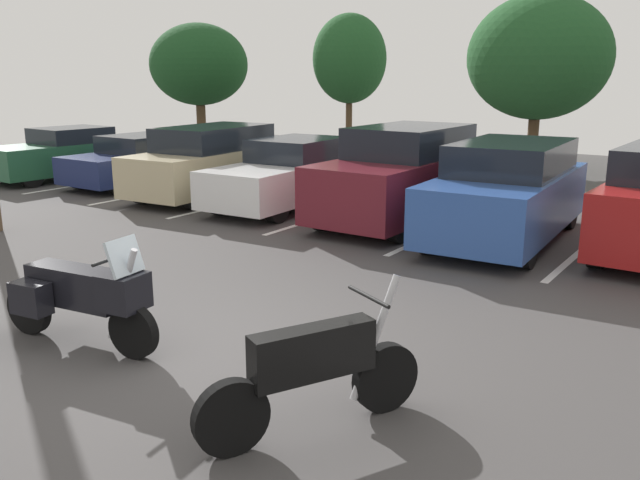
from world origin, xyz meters
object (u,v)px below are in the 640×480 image
(car_white, at_px, (292,174))
(car_blue, at_px, (508,192))
(car_maroon, at_px, (402,175))
(car_navy, at_px, (142,160))
(car_green, at_px, (64,154))
(car_champagne, at_px, (211,161))
(motorcycle_touring, at_px, (82,294))
(motorcycle_second, at_px, (315,372))

(car_white, bearing_deg, car_blue, -4.38)
(car_maroon, bearing_deg, car_blue, -8.90)
(car_navy, bearing_deg, car_green, -168.75)
(car_maroon, height_order, car_blue, car_maroon)
(car_white, bearing_deg, car_champagne, -178.14)
(car_navy, bearing_deg, car_maroon, -1.37)
(car_navy, bearing_deg, car_champagne, -4.95)
(motorcycle_touring, bearing_deg, car_navy, 135.57)
(car_white, relative_size, car_maroon, 1.04)
(motorcycle_second, relative_size, car_white, 0.41)
(car_navy, bearing_deg, motorcycle_touring, -44.43)
(car_green, bearing_deg, car_blue, -0.09)
(car_white, distance_m, car_maroon, 2.90)
(motorcycle_touring, height_order, car_green, car_green)
(car_green, height_order, car_white, car_white)
(car_champagne, height_order, car_maroon, car_maroon)
(car_champagne, height_order, car_white, car_champagne)
(car_green, distance_m, car_navy, 2.80)
(motorcycle_touring, distance_m, motorcycle_second, 3.21)
(car_maroon, bearing_deg, car_navy, 178.63)
(motorcycle_touring, bearing_deg, motorcycle_second, -0.83)
(car_champagne, bearing_deg, car_white, 1.86)
(car_white, xyz_separation_m, car_maroon, (2.89, -0.03, 0.22))
(motorcycle_touring, relative_size, car_navy, 0.52)
(motorcycle_touring, xyz_separation_m, car_blue, (2.25, 7.59, 0.28))
(car_green, xyz_separation_m, car_navy, (2.75, 0.55, -0.05))
(motorcycle_touring, relative_size, motorcycle_second, 1.12)
(motorcycle_touring, relative_size, car_maroon, 0.47)
(motorcycle_second, relative_size, car_champagne, 0.41)
(car_navy, height_order, car_blue, car_blue)
(motorcycle_touring, height_order, car_champagne, car_champagne)
(motorcycle_touring, height_order, car_blue, car_blue)
(car_navy, xyz_separation_m, car_maroon, (8.20, -0.20, 0.29))
(motorcycle_touring, relative_size, car_blue, 0.45)
(car_navy, relative_size, car_maroon, 0.92)
(motorcycle_second, distance_m, car_navy, 14.15)
(motorcycle_touring, bearing_deg, car_white, 110.61)
(car_green, height_order, car_blue, car_blue)
(motorcycle_second, relative_size, car_green, 0.45)
(car_navy, xyz_separation_m, car_champagne, (2.83, -0.25, 0.19))
(car_navy, height_order, car_champagne, car_champagne)
(car_champagne, distance_m, car_white, 2.49)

